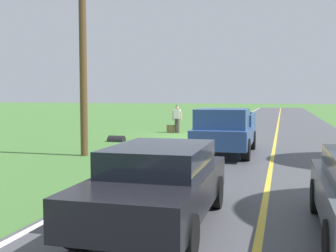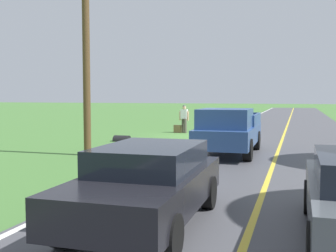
# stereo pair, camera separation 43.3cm
# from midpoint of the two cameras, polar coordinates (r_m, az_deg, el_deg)

# --- Properties ---
(ground_plane) EXTENTS (200.00, 200.00, 0.00)m
(ground_plane) POSITION_cam_midpoint_polar(r_m,az_deg,el_deg) (23.64, 4.16, -1.41)
(ground_plane) COLOR #427033
(road_surface) EXTENTS (8.01, 120.00, 0.00)m
(road_surface) POSITION_cam_midpoint_polar(r_m,az_deg,el_deg) (23.02, 16.03, -1.71)
(road_surface) COLOR #47474C
(road_surface) RESTS_ON ground
(lane_edge_line) EXTENTS (0.16, 117.60, 0.00)m
(lane_edge_line) POSITION_cam_midpoint_polar(r_m,az_deg,el_deg) (23.42, 6.63, -1.47)
(lane_edge_line) COLOR silver
(lane_edge_line) RESTS_ON ground
(lane_centre_line) EXTENTS (0.14, 117.60, 0.00)m
(lane_centre_line) POSITION_cam_midpoint_polar(r_m,az_deg,el_deg) (23.02, 16.03, -1.70)
(lane_centre_line) COLOR gold
(lane_centre_line) RESTS_ON ground
(hitchhiker_walking) EXTENTS (0.62, 0.53, 1.75)m
(hitchhiker_walking) POSITION_cam_midpoint_polar(r_m,az_deg,el_deg) (25.71, 2.75, 1.24)
(hitchhiker_walking) COLOR #4C473D
(hitchhiker_walking) RESTS_ON ground
(suitcase_carried) EXTENTS (0.47, 0.23, 0.48)m
(suitcase_carried) POSITION_cam_midpoint_polar(r_m,az_deg,el_deg) (25.82, 1.80, -0.39)
(suitcase_carried) COLOR brown
(suitcase_carried) RESTS_ON ground
(pickup_truck_passing) EXTENTS (2.13, 5.41, 1.82)m
(pickup_truck_passing) POSITION_cam_midpoint_polar(r_m,az_deg,el_deg) (16.32, 9.11, -0.55)
(pickup_truck_passing) COLOR #2D4C84
(pickup_truck_passing) RESTS_ON ground
(sedan_ahead_same_lane) EXTENTS (1.98, 4.43, 1.41)m
(sedan_ahead_same_lane) POSITION_cam_midpoint_polar(r_m,az_deg,el_deg) (7.44, -1.16, -7.80)
(sedan_ahead_same_lane) COLOR black
(sedan_ahead_same_lane) RESTS_ON ground
(utility_pole_roadside) EXTENTS (0.28, 0.28, 8.29)m
(utility_pole_roadside) POSITION_cam_midpoint_polar(r_m,az_deg,el_deg) (16.26, -10.46, 10.63)
(utility_pole_roadside) COLOR brown
(utility_pole_roadside) RESTS_ON ground
(drainage_culvert) EXTENTS (0.80, 0.60, 0.60)m
(drainage_culvert) POSITION_cam_midpoint_polar(r_m,az_deg,el_deg) (21.06, -5.78, -2.11)
(drainage_culvert) COLOR black
(drainage_culvert) RESTS_ON ground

